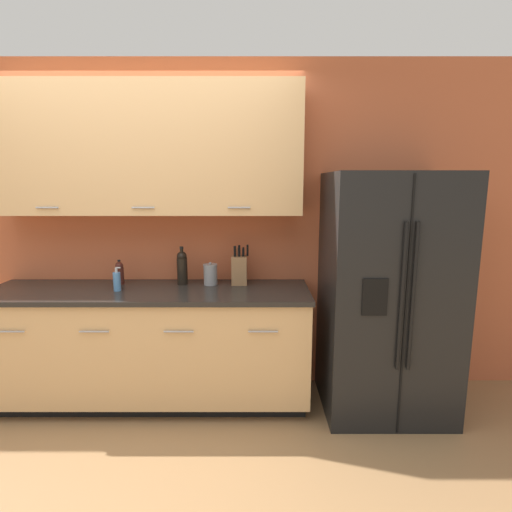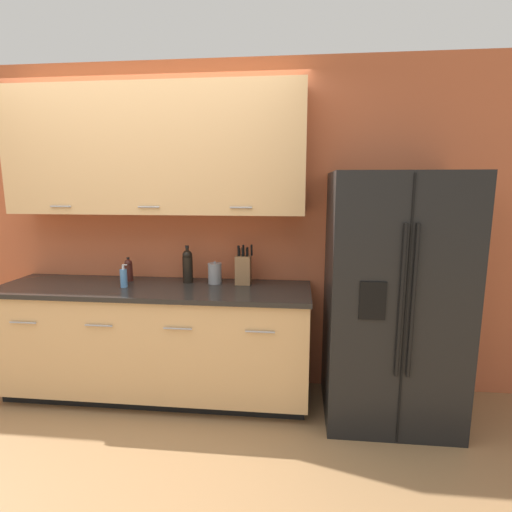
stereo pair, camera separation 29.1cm
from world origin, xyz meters
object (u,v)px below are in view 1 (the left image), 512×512
object	(u,v)px
wine_bottle	(184,267)
steel_canister	(212,274)
knife_block	(241,269)
soap_dispenser	(119,281)
oil_bottle	(122,272)
refrigerator	(389,295)

from	to	relation	value
wine_bottle	steel_canister	size ratio (longest dim) A/B	1.67
knife_block	steel_canister	distance (m)	0.23
soap_dispenser	oil_bottle	world-z (taller)	oil_bottle
oil_bottle	steel_canister	xyz separation A→B (m)	(0.70, -0.01, -0.01)
steel_canister	wine_bottle	bearing A→B (deg)	177.46
refrigerator	oil_bottle	bearing A→B (deg)	174.04
refrigerator	wine_bottle	world-z (taller)	refrigerator
wine_bottle	oil_bottle	world-z (taller)	wine_bottle
soap_dispenser	oil_bottle	size ratio (longest dim) A/B	0.92
wine_bottle	oil_bottle	distance (m)	0.49
oil_bottle	knife_block	bearing A→B (deg)	0.06
knife_block	steel_canister	xyz separation A→B (m)	(-0.22, -0.01, -0.04)
refrigerator	soap_dispenser	xyz separation A→B (m)	(-1.96, 0.02, 0.10)
refrigerator	steel_canister	bearing A→B (deg)	171.26
soap_dispenser	steel_canister	world-z (taller)	same
knife_block	wine_bottle	distance (m)	0.44
steel_canister	soap_dispenser	bearing A→B (deg)	-164.43
refrigerator	knife_block	bearing A→B (deg)	168.98
refrigerator	soap_dispenser	distance (m)	1.97
wine_bottle	refrigerator	bearing A→B (deg)	-7.86
soap_dispenser	wine_bottle	bearing A→B (deg)	23.68
refrigerator	steel_canister	xyz separation A→B (m)	(-1.30, 0.20, 0.10)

